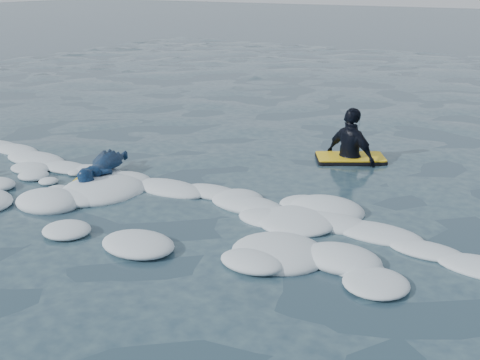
# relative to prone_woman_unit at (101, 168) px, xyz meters

# --- Properties ---
(ground) EXTENTS (120.00, 120.00, 0.00)m
(ground) POSITION_rel_prone_woman_unit_xyz_m (1.50, -1.40, -0.20)
(ground) COLOR #182E3B
(ground) RESTS_ON ground
(foam_band) EXTENTS (12.00, 3.10, 0.30)m
(foam_band) POSITION_rel_prone_woman_unit_xyz_m (1.50, -0.36, -0.20)
(foam_band) COLOR silver
(foam_band) RESTS_ON ground
(prone_woman_unit) EXTENTS (1.06, 1.61, 0.39)m
(prone_woman_unit) POSITION_rel_prone_woman_unit_xyz_m (0.00, 0.00, 0.00)
(prone_woman_unit) COLOR black
(prone_woman_unit) RESTS_ON ground
(waiting_rider_unit) EXTENTS (1.38, 1.19, 1.81)m
(waiting_rider_unit) POSITION_rel_prone_woman_unit_xyz_m (3.05, 3.10, -0.14)
(waiting_rider_unit) COLOR black
(waiting_rider_unit) RESTS_ON ground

